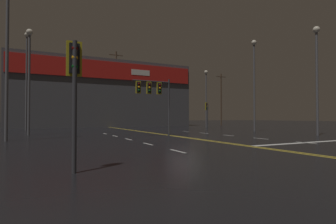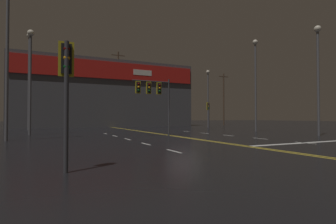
{
  "view_description": "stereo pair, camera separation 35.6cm",
  "coord_description": "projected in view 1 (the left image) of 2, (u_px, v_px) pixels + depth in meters",
  "views": [
    {
      "loc": [
        -10.09,
        -17.62,
        1.53
      ],
      "look_at": [
        0.0,
        2.64,
        2.0
      ],
      "focal_mm": 28.0,
      "sensor_mm": 36.0,
      "label": 1
    },
    {
      "loc": [
        -9.77,
        -17.77,
        1.53
      ],
      "look_at": [
        0.0,
        2.64,
        2.0
      ],
      "focal_mm": 28.0,
      "sensor_mm": 36.0,
      "label": 2
    }
  ],
  "objects": [
    {
      "name": "ground_plane",
      "position": [
        183.0,
        137.0,
        20.23
      ],
      "size": [
        200.0,
        200.0,
        0.0
      ],
      "primitive_type": "plane",
      "color": "black"
    },
    {
      "name": "traffic_signal_median",
      "position": [
        153.0,
        92.0,
        21.33
      ],
      "size": [
        3.26,
        0.36,
        4.72
      ],
      "color": "#38383D",
      "rests_on": "ground"
    },
    {
      "name": "streetlight_far_left",
      "position": [
        27.0,
        69.0,
        31.48
      ],
      "size": [
        0.56,
        0.56,
        11.8
      ],
      "color": "#59595E",
      "rests_on": "ground"
    },
    {
      "name": "streetlight_near_left",
      "position": [
        29.0,
        67.0,
        22.65
      ],
      "size": [
        0.56,
        0.56,
        9.22
      ],
      "color": "#59595E",
      "rests_on": "ground"
    },
    {
      "name": "traffic_signal_corner_northeast",
      "position": [
        207.0,
        110.0,
        33.56
      ],
      "size": [
        0.42,
        0.36,
        3.47
      ],
      "color": "#38383D",
      "rests_on": "ground"
    },
    {
      "name": "utility_pole_row",
      "position": [
        113.0,
        92.0,
        42.0
      ],
      "size": [
        47.68,
        0.26,
        12.2
      ],
      "color": "#4C3828",
      "rests_on": "ground"
    },
    {
      "name": "streetlight_far_right",
      "position": [
        206.0,
        91.0,
        40.09
      ],
      "size": [
        0.56,
        0.56,
        8.77
      ],
      "color": "#59595E",
      "rests_on": "ground"
    },
    {
      "name": "streetlight_median_approach",
      "position": [
        317.0,
        65.0,
        22.08
      ],
      "size": [
        0.56,
        0.56,
        9.25
      ],
      "color": "#59595E",
      "rests_on": "ground"
    },
    {
      "name": "streetlight_far_median",
      "position": [
        7.0,
        25.0,
        16.94
      ],
      "size": [
        0.56,
        0.56,
        12.2
      ],
      "color": "#59595E",
      "rests_on": "ground"
    },
    {
      "name": "traffic_signal_corner_southwest",
      "position": [
        74.0,
        75.0,
        7.31
      ],
      "size": [
        0.42,
        0.36,
        3.68
      ],
      "color": "#38383D",
      "rests_on": "ground"
    },
    {
      "name": "streetlight_near_right",
      "position": [
        254.0,
        73.0,
        28.85
      ],
      "size": [
        0.56,
        0.56,
        10.1
      ],
      "color": "#59595E",
      "rests_on": "ground"
    },
    {
      "name": "building_backdrop",
      "position": [
        103.0,
        95.0,
        45.57
      ],
      "size": [
        29.03,
        10.23,
        10.86
      ],
      "color": "#4C4C51",
      "rests_on": "ground"
    },
    {
      "name": "road_markings",
      "position": [
        200.0,
        138.0,
        19.47
      ],
      "size": [
        13.09,
        60.0,
        0.01
      ],
      "color": "gold",
      "rests_on": "ground"
    }
  ]
}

